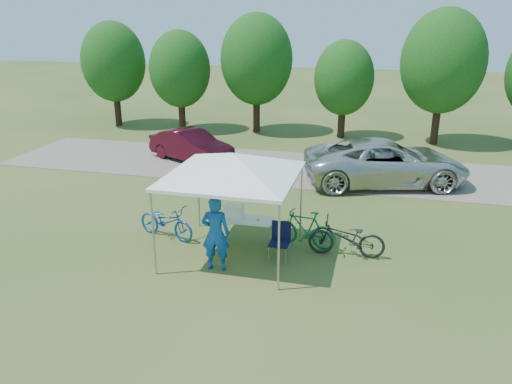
% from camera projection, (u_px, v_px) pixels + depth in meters
% --- Properties ---
extents(ground, '(100.00, 100.00, 0.00)m').
position_uv_depth(ground, '(234.00, 254.00, 13.04)').
color(ground, '#2D5119').
rests_on(ground, ground).
extents(gravel_strip, '(24.00, 5.00, 0.02)m').
position_uv_depth(gravel_strip, '(290.00, 168.00, 20.35)').
color(gravel_strip, gray).
rests_on(gravel_strip, ground).
extents(canopy, '(4.53, 4.53, 3.00)m').
position_uv_depth(canopy, '(232.00, 156.00, 12.16)').
color(canopy, '#A5A5AA').
rests_on(canopy, ground).
extents(treeline, '(24.89, 4.28, 6.30)m').
position_uv_depth(treeline, '(308.00, 66.00, 24.77)').
color(treeline, '#382314').
rests_on(treeline, ground).
extents(folding_table, '(1.70, 0.71, 0.70)m').
position_uv_depth(folding_table, '(242.00, 220.00, 13.51)').
color(folding_table, white).
rests_on(folding_table, ground).
extents(folding_chair, '(0.50, 0.51, 0.97)m').
position_uv_depth(folding_chair, '(280.00, 237.00, 12.63)').
color(folding_chair, black).
rests_on(folding_chair, ground).
extents(cooler, '(0.51, 0.35, 0.37)m').
position_uv_depth(cooler, '(234.00, 211.00, 13.49)').
color(cooler, white).
rests_on(cooler, folding_table).
extents(ice_cream_cup, '(0.07, 0.07, 0.06)m').
position_uv_depth(ice_cream_cup, '(258.00, 220.00, 13.34)').
color(ice_cream_cup, yellow).
rests_on(ice_cream_cup, folding_table).
extents(cyclist, '(0.74, 0.54, 1.88)m').
position_uv_depth(cyclist, '(216.00, 233.00, 11.98)').
color(cyclist, '#134C9D').
rests_on(cyclist, ground).
extents(bike_blue, '(1.93, 1.12, 0.96)m').
position_uv_depth(bike_blue, '(166.00, 221.00, 13.86)').
color(bike_blue, '#11449C').
rests_on(bike_blue, ground).
extents(bike_green, '(1.77, 0.71, 1.03)m').
position_uv_depth(bike_green, '(305.00, 229.00, 13.30)').
color(bike_green, '#1A7538').
rests_on(bike_green, ground).
extents(bike_dark, '(1.97, 0.74, 1.03)m').
position_uv_depth(bike_dark, '(347.00, 238.00, 12.76)').
color(bike_dark, black).
rests_on(bike_dark, ground).
extents(minivan, '(6.40, 4.21, 1.63)m').
position_uv_depth(minivan, '(386.00, 162.00, 18.17)').
color(minivan, silver).
rests_on(minivan, gravel_strip).
extents(sedan, '(4.21, 3.01, 1.32)m').
position_uv_depth(sedan, '(191.00, 146.00, 21.16)').
color(sedan, '#410A17').
rests_on(sedan, gravel_strip).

